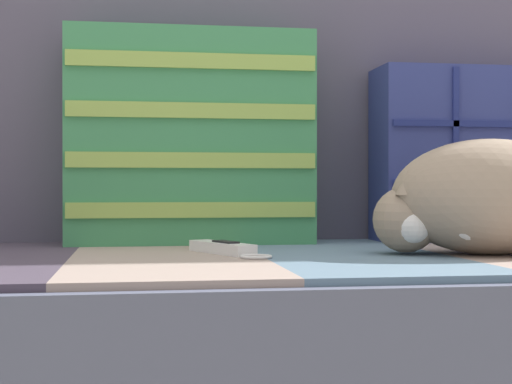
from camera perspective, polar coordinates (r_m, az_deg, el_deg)
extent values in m
cube|color=#4C5166|center=(1.32, -0.20, -8.91)|extent=(1.84, 0.84, 0.19)
cube|color=gray|center=(1.28, -6.62, -4.70)|extent=(0.29, 0.75, 0.01)
cube|color=slate|center=(1.32, 6.23, -4.53)|extent=(0.29, 0.75, 0.01)
cube|color=gray|center=(1.43, 17.72, -4.19)|extent=(0.29, 0.75, 0.01)
cube|color=#514C60|center=(1.67, -2.08, 5.78)|extent=(1.84, 0.14, 0.53)
cube|color=navy|center=(1.65, 15.51, 2.62)|extent=(0.40, 0.13, 0.35)
cube|color=navy|center=(1.59, 16.52, 0.64)|extent=(0.38, 0.01, 0.01)
cube|color=navy|center=(1.56, 14.33, 2.75)|extent=(0.01, 0.01, 0.33)
cube|color=navy|center=(1.59, 16.52, 4.77)|extent=(0.38, 0.01, 0.01)
cube|color=#3D8956|center=(1.51, -4.80, 3.96)|extent=(0.47, 0.13, 0.41)
cube|color=#93B751|center=(1.44, -4.60, -1.31)|extent=(0.46, 0.01, 0.03)
cube|color=#93B751|center=(1.44, -4.60, 2.32)|extent=(0.46, 0.01, 0.03)
cube|color=#93B751|center=(1.45, -4.60, 5.94)|extent=(0.46, 0.01, 0.03)
cube|color=#93B751|center=(1.46, -4.61, 9.52)|extent=(0.46, 0.01, 0.03)
ellipsoid|color=gray|center=(1.30, 16.60, -0.33)|extent=(0.35, 0.27, 0.18)
sphere|color=gray|center=(1.28, 10.84, -1.98)|extent=(0.11, 0.11, 0.11)
sphere|color=white|center=(1.25, 11.29, -2.40)|extent=(0.06, 0.06, 0.06)
ellipsoid|color=white|center=(1.24, 15.63, -1.64)|extent=(0.09, 0.05, 0.08)
cone|color=gray|center=(1.25, 11.00, 0.69)|extent=(0.04, 0.04, 0.04)
cone|color=gray|center=(1.31, 10.69, 0.67)|extent=(0.04, 0.04, 0.04)
cube|color=white|center=(1.28, -2.50, -4.08)|extent=(0.10, 0.16, 0.02)
cube|color=black|center=(1.27, -2.22, -3.64)|extent=(0.04, 0.06, 0.00)
cube|color=black|center=(1.34, -4.12, -3.86)|extent=(0.03, 0.02, 0.02)
torus|color=silver|center=(1.19, -0.03, -4.70)|extent=(0.06, 0.06, 0.01)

